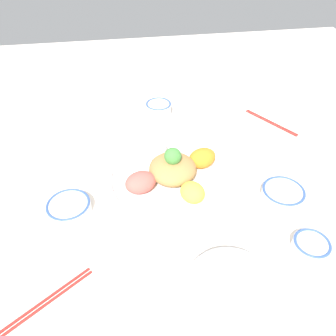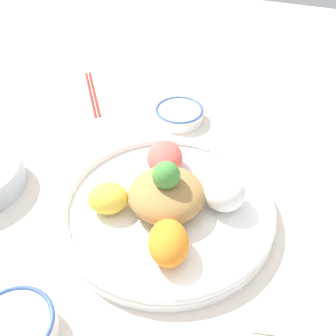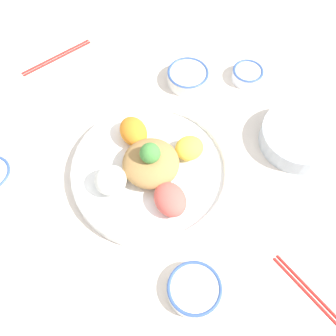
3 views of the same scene
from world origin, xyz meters
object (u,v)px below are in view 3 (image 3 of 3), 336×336
at_px(rice_bowl_blue, 188,76).
at_px(chopsticks_pair_far, 57,57).
at_px(salad_platter, 151,168).
at_px(chopsticks_pair_near, 315,297).
at_px(rice_bowl_plain, 194,289).
at_px(serving_spoon_main, 45,130).
at_px(sauce_bowl_dark, 247,74).
at_px(side_serving_bowl, 299,136).

distance_m(rice_bowl_blue, chopsticks_pair_far, 0.40).
bearing_deg(salad_platter, chopsticks_pair_near, 134.77).
relative_size(rice_bowl_blue, rice_bowl_plain, 1.00).
bearing_deg(chopsticks_pair_near, serving_spoon_main, -162.97).
height_order(salad_platter, sauce_bowl_dark, salad_platter).
bearing_deg(chopsticks_pair_far, salad_platter, 89.52).
distance_m(rice_bowl_blue, sauce_bowl_dark, 0.17).
relative_size(salad_platter, rice_bowl_blue, 3.40).
bearing_deg(serving_spoon_main, chopsticks_pair_near, -50.03).
distance_m(rice_bowl_blue, rice_bowl_plain, 0.59).
distance_m(chopsticks_pair_far, serving_spoon_main, 0.27).
relative_size(rice_bowl_blue, side_serving_bowl, 0.59).
height_order(side_serving_bowl, serving_spoon_main, side_serving_bowl).
xyz_separation_m(salad_platter, rice_bowl_plain, (-0.07, 0.29, -0.01)).
bearing_deg(sauce_bowl_dark, side_serving_bowl, 111.74).
height_order(chopsticks_pair_near, chopsticks_pair_far, same).
xyz_separation_m(salad_platter, serving_spoon_main, (0.27, -0.15, -0.02)).
distance_m(salad_platter, side_serving_bowl, 0.39).
relative_size(salad_platter, serving_spoon_main, 2.99).
xyz_separation_m(rice_bowl_plain, chopsticks_pair_near, (-0.26, 0.04, -0.01)).
height_order(side_serving_bowl, chopsticks_pair_near, side_serving_bowl).
relative_size(salad_platter, side_serving_bowl, 2.01).
bearing_deg(rice_bowl_plain, chopsticks_pair_near, 171.91).
height_order(rice_bowl_plain, serving_spoon_main, rice_bowl_plain).
bearing_deg(chopsticks_pair_near, side_serving_bowl, 137.60).
bearing_deg(rice_bowl_blue, chopsticks_pair_near, 108.24).
bearing_deg(salad_platter, sauce_bowl_dark, -135.74).
bearing_deg(chopsticks_pair_near, sauce_bowl_dark, 148.96).
bearing_deg(side_serving_bowl, serving_spoon_main, -7.97).
distance_m(side_serving_bowl, chopsticks_pair_near, 0.40).
bearing_deg(side_serving_bowl, rice_bowl_blue, -41.30).
relative_size(side_serving_bowl, chopsticks_pair_near, 1.00).
relative_size(rice_bowl_plain, serving_spoon_main, 0.88).
xyz_separation_m(sauce_bowl_dark, serving_spoon_main, (0.57, 0.13, -0.02)).
distance_m(chopsticks_pair_near, chopsticks_pair_far, 0.95).
xyz_separation_m(side_serving_bowl, chopsticks_pair_near, (0.06, 0.39, -0.03)).
bearing_deg(sauce_bowl_dark, chopsticks_pair_near, 93.13).
distance_m(sauce_bowl_dark, chopsticks_pair_far, 0.57).
bearing_deg(rice_bowl_blue, serving_spoon_main, 19.10).
bearing_deg(rice_bowl_plain, chopsticks_pair_far, -65.18).
distance_m(side_serving_bowl, serving_spoon_main, 0.67).
bearing_deg(salad_platter, rice_bowl_blue, -113.12).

